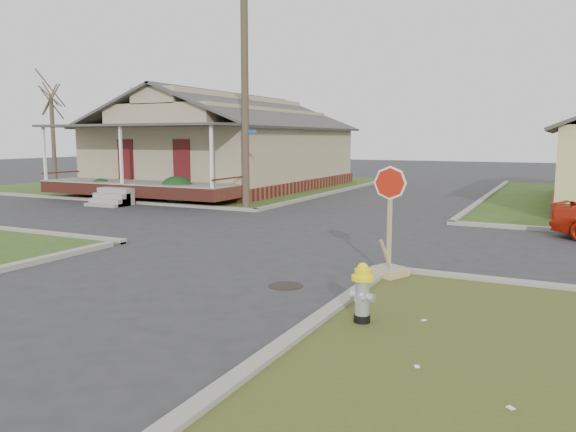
% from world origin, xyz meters
% --- Properties ---
extents(ground, '(120.00, 120.00, 0.00)m').
position_xyz_m(ground, '(0.00, 0.00, 0.00)').
color(ground, '#2C2C2F').
rests_on(ground, ground).
extents(verge_far_left, '(19.00, 19.00, 0.05)m').
position_xyz_m(verge_far_left, '(-13.00, 18.00, 0.03)').
color(verge_far_left, '#2B4B1A').
rests_on(verge_far_left, ground).
extents(curbs, '(80.00, 40.00, 0.12)m').
position_xyz_m(curbs, '(0.00, 5.00, 0.00)').
color(curbs, gray).
rests_on(curbs, ground).
extents(manhole, '(0.64, 0.64, 0.01)m').
position_xyz_m(manhole, '(2.20, -0.50, 0.01)').
color(manhole, black).
rests_on(manhole, ground).
extents(corner_house, '(10.10, 15.50, 5.30)m').
position_xyz_m(corner_house, '(-10.00, 16.68, 2.28)').
color(corner_house, brown).
rests_on(corner_house, ground).
extents(utility_pole, '(1.80, 0.28, 9.00)m').
position_xyz_m(utility_pole, '(-4.20, 8.90, 4.66)').
color(utility_pole, '#3E2F24').
rests_on(utility_pole, ground).
extents(tree_far_left, '(0.22, 0.22, 4.90)m').
position_xyz_m(tree_far_left, '(-18.00, 12.00, 2.50)').
color(tree_far_left, '#3E2F24').
rests_on(tree_far_left, verge_far_left).
extents(fire_hydrant, '(0.34, 0.34, 0.90)m').
position_xyz_m(fire_hydrant, '(4.21, -1.99, 0.54)').
color(fire_hydrant, black).
rests_on(fire_hydrant, ground).
extents(stop_sign, '(0.62, 0.60, 2.17)m').
position_xyz_m(stop_sign, '(3.75, 0.96, 0.52)').
color(stop_sign, tan).
rests_on(stop_sign, ground).
extents(hedge_left, '(1.27, 1.04, 0.97)m').
position_xyz_m(hedge_left, '(-11.79, 9.03, 0.54)').
color(hedge_left, '#123315').
rests_on(hedge_left, verge_far_left).
extents(hedge_right, '(1.47, 1.21, 1.13)m').
position_xyz_m(hedge_right, '(-7.74, 9.23, 0.61)').
color(hedge_right, '#123315').
rests_on(hedge_right, verge_far_left).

